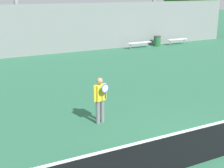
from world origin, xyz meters
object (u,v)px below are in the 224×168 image
tennis_player (100,98)px  bench_courtside_near (139,43)px  trash_bin (157,41)px  bench_by_gate (177,40)px

tennis_player → bench_courtside_near: size_ratio=0.80×
bench_courtside_near → trash_bin: 1.87m
trash_bin → bench_courtside_near: bearing=-173.1°
tennis_player → bench_courtside_near: (8.85, 11.72, -0.49)m
tennis_player → trash_bin: bearing=32.5°
bench_by_gate → trash_bin: 1.91m
bench_courtside_near → trash_bin: bearing=6.9°
tennis_player → bench_by_gate: bearing=27.2°
bench_courtside_near → bench_by_gate: (3.75, 0.00, -0.00)m
bench_by_gate → trash_bin: size_ratio=2.24×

